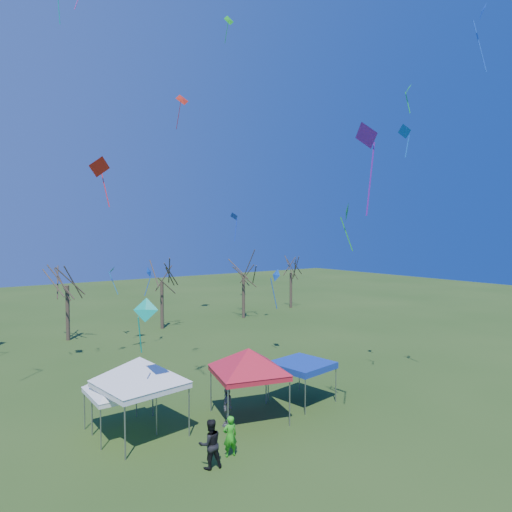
# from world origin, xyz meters

# --- Properties ---
(ground) EXTENTS (140.00, 140.00, 0.00)m
(ground) POSITION_xyz_m (0.00, 0.00, 0.00)
(ground) COLOR #284817
(ground) RESTS_ON ground
(tree_2) EXTENTS (3.71, 3.71, 8.18)m
(tree_2) POSITION_xyz_m (-2.37, 24.38, 6.29)
(tree_2) COLOR #3D2D21
(tree_2) RESTS_ON ground
(tree_3) EXTENTS (3.59, 3.59, 7.91)m
(tree_3) POSITION_xyz_m (6.03, 24.04, 6.08)
(tree_3) COLOR #3D2D21
(tree_3) RESTS_ON ground
(tree_4) EXTENTS (3.58, 3.58, 7.89)m
(tree_4) POSITION_xyz_m (15.36, 24.00, 6.06)
(tree_4) COLOR #3D2D21
(tree_4) RESTS_ON ground
(tree_5) EXTENTS (3.39, 3.39, 7.46)m
(tree_5) POSITION_xyz_m (23.72, 26.07, 5.73)
(tree_5) COLOR #3D2D21
(tree_5) RESTS_ON ground
(tent_white_west) EXTENTS (4.64, 4.64, 4.13)m
(tent_white_west) POSITION_xyz_m (-4.38, 3.40, 3.33)
(tent_white_west) COLOR gray
(tent_white_west) RESTS_ON ground
(tent_white_mid) EXTENTS (3.74, 3.74, 3.30)m
(tent_white_mid) POSITION_xyz_m (-4.99, 4.29, 2.66)
(tent_white_mid) COLOR gray
(tent_white_mid) RESTS_ON ground
(tent_red) EXTENTS (4.38, 4.38, 4.02)m
(tent_red) POSITION_xyz_m (0.61, 2.09, 3.24)
(tent_red) COLOR gray
(tent_red) RESTS_ON ground
(tent_blue) EXTENTS (3.10, 3.10, 2.16)m
(tent_blue) POSITION_xyz_m (4.20, 2.23, 1.98)
(tent_blue) COLOR gray
(tent_blue) RESTS_ON ground
(person_dark) EXTENTS (1.05, 0.89, 1.91)m
(person_dark) POSITION_xyz_m (-3.28, -0.86, 0.95)
(person_dark) COLOR black
(person_dark) RESTS_ON ground
(person_green) EXTENTS (0.66, 0.48, 1.66)m
(person_green) POSITION_xyz_m (-2.16, -0.52, 0.83)
(person_green) COLOR green
(person_green) RESTS_ON ground
(person_grey) EXTENTS (1.07, 1.06, 1.81)m
(person_grey) POSITION_xyz_m (-0.65, 2.03, 0.91)
(person_grey) COLOR slate
(person_grey) RESTS_ON ground
(kite_19) EXTENTS (0.82, 0.81, 2.28)m
(kite_19) POSITION_xyz_m (2.23, 17.96, 5.94)
(kite_19) COLOR blue
(kite_19) RESTS_ON ground
(kite_1) EXTENTS (1.03, 0.89, 2.27)m
(kite_1) POSITION_xyz_m (-4.90, 1.41, 5.97)
(kite_1) COLOR #0BAC8F
(kite_1) RESTS_ON ground
(kite_9) EXTENTS (0.69, 0.71, 1.57)m
(kite_9) POSITION_xyz_m (9.35, -0.44, 16.76)
(kite_9) COLOR green
(kite_9) RESTS_ON ground
(kite_25) EXTENTS (0.39, 0.80, 1.77)m
(kite_25) POSITION_xyz_m (8.21, -1.09, 14.25)
(kite_25) COLOR blue
(kite_25) RESTS_ON ground
(kite_3) EXTENTS (1.51, 1.03, 3.43)m
(kite_3) POSITION_xyz_m (8.36, 24.11, 21.77)
(kite_3) COLOR red
(kite_3) RESTS_ON ground
(kite_22) EXTENTS (0.94, 0.97, 2.43)m
(kite_22) POSITION_xyz_m (0.64, 21.96, 5.88)
(kite_22) COLOR blue
(kite_22) RESTS_ON ground
(kite_17) EXTENTS (0.58, 1.01, 3.02)m
(kite_17) POSITION_xyz_m (8.66, 10.11, 5.93)
(kite_17) COLOR blue
(kite_17) RESTS_ON ground
(kite_12) EXTENTS (0.97, 1.17, 3.10)m
(kite_12) POSITION_xyz_m (14.57, 24.57, 10.78)
(kite_12) COLOR #1639EC
(kite_12) RESTS_ON ground
(kite_6) EXTENTS (1.30, 0.68, 2.98)m
(kite_6) POSITION_xyz_m (14.51, 25.38, 31.29)
(kite_6) COLOR green
(kite_6) RESTS_ON ground
(kite_5) EXTENTS (0.67, 1.16, 3.75)m
(kite_5) POSITION_xyz_m (2.49, -3.48, 12.91)
(kite_5) COLOR purple
(kite_5) RESTS_ON ground
(kite_0) EXTENTS (0.97, 0.92, 3.14)m
(kite_0) POSITION_xyz_m (9.38, -4.36, 19.26)
(kite_0) COLOR blue
(kite_0) RESTS_ON ground
(kite_11) EXTENTS (1.65, 1.16, 3.26)m
(kite_11) POSITION_xyz_m (-2.78, 13.86, 13.28)
(kite_11) COLOR red
(kite_11) RESTS_ON ground
(kite_27) EXTENTS (0.83, 0.78, 2.23)m
(kite_27) POSITION_xyz_m (3.41, -1.57, 9.96)
(kite_27) COLOR #1F9517
(kite_27) RESTS_ON ground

